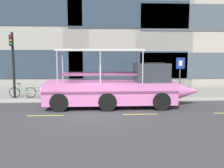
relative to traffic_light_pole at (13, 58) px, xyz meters
The scene contains 10 objects.
ground_plane 7.18m from the traffic_light_pole, 36.71° to the right, with size 120.00×120.00×0.00m, color #3D3D3F.
sidewalk 6.17m from the traffic_light_pole, 17.20° to the left, with size 32.00×4.80×0.18m, color gray.
curb_edge 6.01m from the traffic_light_pole, ahead, with size 32.00×0.18×0.18m, color #B2ADA3.
lane_centreline 7.43m from the traffic_light_pole, 39.69° to the right, with size 25.80×0.12×0.01m.
curb_guardrail 6.68m from the traffic_light_pole, ahead, with size 10.98×0.09×0.79m.
traffic_light_pole is the anchor object (origin of this frame).
parking_sign 11.26m from the traffic_light_pole, ahead, with size 0.60×0.12×2.63m.
leaned_bicycle 2.30m from the traffic_light_pole, 18.06° to the right, with size 1.74×0.46×0.96m.
duck_tour_boat 7.42m from the traffic_light_pole, 20.07° to the right, with size 9.22×2.48×3.34m.
pedestrian_near_bow 10.14m from the traffic_light_pole, ahead, with size 0.44×0.28×1.62m.
Camera 1 is at (0.24, -12.95, 3.12)m, focal length 40.35 mm.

